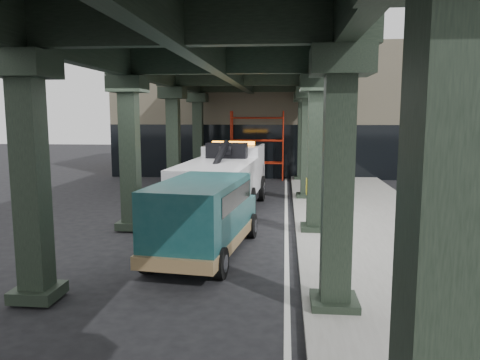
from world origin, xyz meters
The scene contains 8 objects.
ground centered at (0.00, 0.00, 0.00)m, with size 90.00×90.00×0.00m, color black.
sidewalk centered at (4.50, 2.00, 0.07)m, with size 5.00×40.00×0.15m, color gray.
lane_stripe centered at (1.70, 2.00, 0.01)m, with size 0.12×38.00×0.01m, color silver.
viaduct centered at (-0.40, 2.00, 5.46)m, with size 7.40×32.00×6.40m.
building centered at (2.00, 20.00, 4.00)m, with size 22.00×10.00×8.00m, color #C6B793.
scaffolding centered at (0.00, 14.64, 2.11)m, with size 3.08×0.88×4.00m.
tow_truck centered at (-0.72, 5.42, 1.37)m, with size 2.96×8.68×2.80m.
towed_van centered at (-0.54, -0.62, 1.12)m, with size 2.58×5.34×2.09m.
Camera 1 is at (1.62, -12.74, 3.80)m, focal length 35.00 mm.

